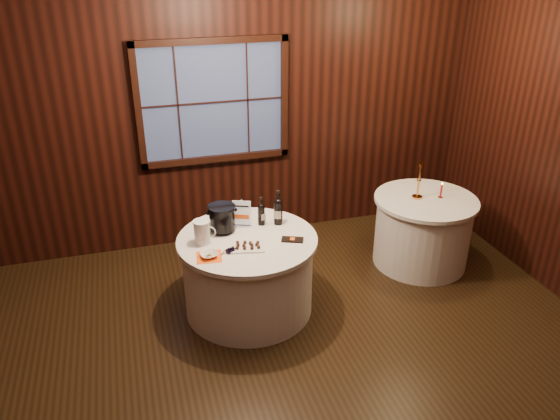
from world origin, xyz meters
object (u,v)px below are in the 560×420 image
object	(u,v)px
side_table	(422,231)
ice_bucket	(222,218)
grape_bunch	(232,251)
cracker_bowl	(209,255)
brass_candlestick	(418,186)
sign_stand	(242,217)
chocolate_box	(292,240)
red_candle	(441,192)
main_table	(248,274)
port_bottle_left	(261,213)
port_bottle_right	(278,209)
chocolate_plate	(248,246)
glass_pitcher	(202,232)

from	to	relation	value
side_table	ice_bucket	world-z (taller)	ice_bucket
grape_bunch	cracker_bowl	world-z (taller)	same
brass_candlestick	sign_stand	bearing A→B (deg)	-176.77
chocolate_box	grape_bunch	xyz separation A→B (m)	(-0.57, -0.06, 0.01)
grape_bunch	red_candle	distance (m)	2.38
sign_stand	ice_bucket	xyz separation A→B (m)	(-0.20, -0.04, 0.04)
ice_bucket	brass_candlestick	xyz separation A→B (m)	(2.10, 0.15, 0.00)
main_table	grape_bunch	size ratio (longest dim) A/B	7.20
ice_bucket	side_table	bearing A→B (deg)	2.88
port_bottle_left	red_candle	bearing A→B (deg)	-20.51
port_bottle_right	red_candle	distance (m)	1.80
side_table	chocolate_box	distance (m)	1.73
port_bottle_left	ice_bucket	bearing A→B (deg)	162.89
port_bottle_right	cracker_bowl	distance (m)	0.86
chocolate_plate	ice_bucket	bearing A→B (deg)	112.03
side_table	port_bottle_right	size ratio (longest dim) A/B	3.12
cracker_bowl	brass_candlestick	xyz separation A→B (m)	(2.30, 0.58, 0.12)
cracker_bowl	red_candle	xyz separation A→B (m)	(2.53, 0.50, 0.05)
port_bottle_right	chocolate_plate	bearing A→B (deg)	-114.13
chocolate_plate	glass_pitcher	bearing A→B (deg)	150.44
ice_bucket	port_bottle_left	bearing A→B (deg)	4.77
sign_stand	port_bottle_left	xyz separation A→B (m)	(0.18, -0.01, 0.03)
ice_bucket	main_table	bearing A→B (deg)	-45.33
ice_bucket	brass_candlestick	distance (m)	2.11
brass_candlestick	glass_pitcher	bearing A→B (deg)	-172.15
cracker_bowl	chocolate_box	bearing A→B (deg)	5.56
port_bottle_right	cracker_bowl	xyz separation A→B (m)	(-0.74, -0.43, -0.13)
main_table	port_bottle_right	size ratio (longest dim) A/B	3.70
side_table	brass_candlestick	xyz separation A→B (m)	(-0.09, 0.04, 0.52)
chocolate_plate	brass_candlestick	distance (m)	2.02
sign_stand	port_bottle_right	distance (m)	0.34
main_table	side_table	world-z (taller)	same
chocolate_plate	chocolate_box	xyz separation A→B (m)	(0.42, 0.02, -0.01)
ice_bucket	chocolate_plate	xyz separation A→B (m)	(0.15, -0.37, -0.12)
grape_bunch	port_bottle_right	bearing A→B (deg)	37.25
cracker_bowl	brass_candlestick	world-z (taller)	brass_candlestick
chocolate_box	glass_pitcher	xyz separation A→B (m)	(-0.78, 0.18, 0.10)
cracker_bowl	red_candle	size ratio (longest dim) A/B	0.84
port_bottle_left	cracker_bowl	bearing A→B (deg)	-163.71
port_bottle_left	grape_bunch	size ratio (longest dim) A/B	1.58
ice_bucket	glass_pitcher	bearing A→B (deg)	-141.66
chocolate_plate	brass_candlestick	size ratio (longest dim) A/B	0.85
port_bottle_right	grape_bunch	size ratio (longest dim) A/B	1.94
chocolate_plate	brass_candlestick	xyz separation A→B (m)	(1.95, 0.52, 0.12)
ice_bucket	chocolate_box	size ratio (longest dim) A/B	1.33
chocolate_plate	red_candle	world-z (taller)	red_candle
grape_bunch	red_candle	world-z (taller)	red_candle
side_table	sign_stand	world-z (taller)	sign_stand
chocolate_box	grape_bunch	bearing A→B (deg)	-152.11
side_table	red_candle	bearing A→B (deg)	-12.39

